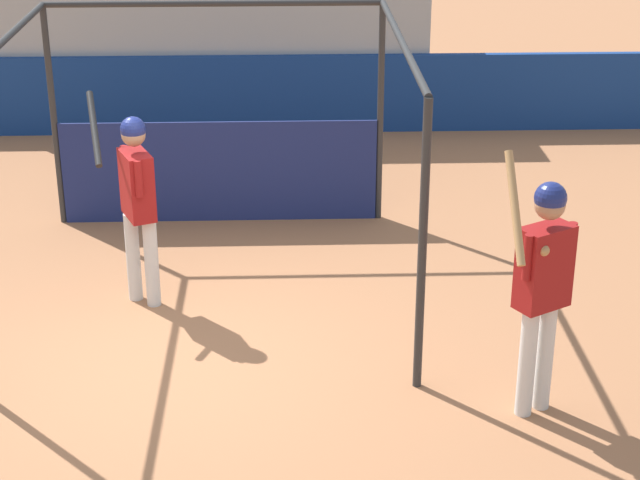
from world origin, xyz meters
TOP-DOWN VIEW (x-y plane):
  - ground_plane at (0.00, 0.00)m, footprint 60.00×60.00m
  - outfield_wall at (0.00, 6.47)m, footprint 24.00×0.12m
  - bleacher_section at (0.00, 7.73)m, footprint 5.95×2.40m
  - batting_cage at (0.25, 2.53)m, footprint 3.57×3.72m
  - player_batter at (-0.38, 1.17)m, footprint 0.65×0.75m
  - player_waiting at (2.84, -0.85)m, footprint 0.59×0.63m

SIDE VIEW (x-z plane):
  - ground_plane at x=0.00m, z-range 0.00..0.00m
  - outfield_wall at x=0.00m, z-range 0.00..1.08m
  - batting_cage at x=0.25m, z-range -0.12..2.31m
  - player_batter at x=-0.38m, z-range 0.13..2.05m
  - player_waiting at x=2.84m, z-range 0.09..2.21m
  - bleacher_section at x=0.00m, z-range 0.00..2.36m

